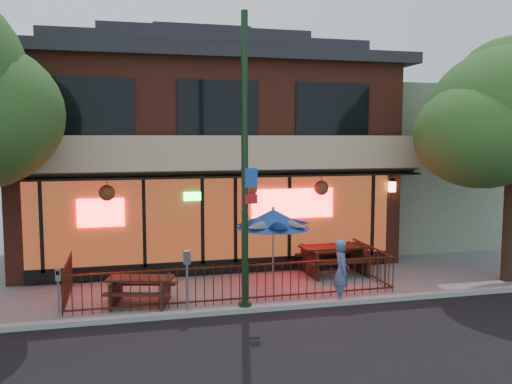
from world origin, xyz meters
TOP-DOWN VIEW (x-y plane):
  - ground at (0.00, 0.00)m, footprint 80.00×80.00m
  - curb at (0.00, -0.50)m, footprint 80.00×0.25m
  - restaurant_building at (0.00, 7.11)m, footprint 12.96×9.49m
  - neighbor_building at (9.00, 7.70)m, footprint 6.00×7.00m
  - patio_fence at (0.00, 0.50)m, footprint 8.44×2.62m
  - street_light at (0.00, -0.40)m, footprint 0.43×0.32m
  - picnic_table_left at (-2.41, 0.70)m, footprint 1.86×1.59m
  - picnic_table_right at (3.39, 2.40)m, footprint 2.02×1.56m
  - patio_umbrella at (1.14, 1.19)m, footprint 2.00×2.00m
  - pedestrian at (2.48, -0.35)m, footprint 0.49×0.65m
  - parking_meter_near at (-1.38, -0.45)m, footprint 0.17×0.16m
  - parking_meter_far at (-4.20, -0.40)m, footprint 0.13×0.11m

SIDE VIEW (x-z plane):
  - ground at x=0.00m, z-range 0.00..0.00m
  - curb at x=0.00m, z-range 0.00..0.12m
  - picnic_table_left at x=-2.41m, z-range 0.11..0.79m
  - picnic_table_right at x=3.39m, z-range 0.13..0.99m
  - patio_fence at x=0.00m, z-range 0.13..1.13m
  - pedestrian at x=2.48m, z-range 0.00..1.59m
  - parking_meter_far at x=-4.20m, z-range 0.22..1.48m
  - parking_meter_near at x=-1.38m, z-range 0.27..1.81m
  - patio_umbrella at x=1.14m, z-range 0.81..3.09m
  - neighbor_building at x=9.00m, z-range 0.00..6.00m
  - street_light at x=0.00m, z-range -0.35..6.65m
  - restaurant_building at x=0.00m, z-range 0.10..8.15m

